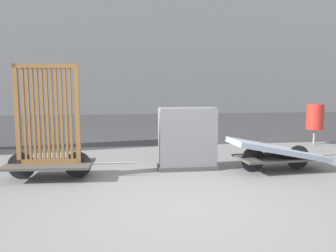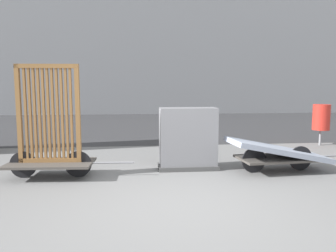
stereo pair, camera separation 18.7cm
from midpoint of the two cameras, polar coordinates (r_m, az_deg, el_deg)
ground_plane at (r=4.32m, az=3.39°, el=-13.75°), size 60.00×60.00×0.00m
road_strip at (r=13.46m, az=-2.92°, el=0.34°), size 56.00×10.00×0.01m
building_facade at (r=20.63m, az=-4.00°, el=15.81°), size 48.00×4.00×9.51m
bike_cart_with_bedframe at (r=5.76m, az=-18.98°, el=-2.14°), size 2.12×0.82×1.89m
bike_cart_with_mattress at (r=6.24m, az=19.41°, el=-4.36°), size 2.31×0.96×0.62m
utility_cabinet at (r=6.07m, az=4.39°, el=-2.58°), size 1.10×0.48×1.14m
trash_bin at (r=9.42m, az=25.65°, el=1.36°), size 0.43×0.43×1.07m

